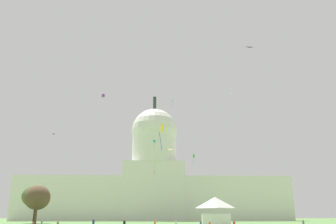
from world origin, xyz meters
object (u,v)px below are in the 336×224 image
Objects in this scene: kite_yellow_low at (162,131)px; kite_violet_high at (103,96)px; kite_blue_high at (172,102)px; event_tent at (216,212)px; kite_gold_mid at (170,151)px; person_grey_mid_center at (42,224)px; kite_white_high at (230,94)px; kite_orange_mid at (153,168)px; tree_west_far at (36,196)px; kite_black_high at (249,49)px; person_navy_front_right at (93,224)px; kite_green_mid at (194,157)px; capitol_building at (154,182)px; kite_magenta_mid at (55,135)px; tree_west_near at (38,198)px; kite_turquoise_mid at (154,142)px.

kite_violet_high reaches higher than kite_yellow_low.
kite_blue_high is at bearing 141.95° from kite_violet_high.
event_tent is 41.22m from kite_gold_mid.
person_grey_mid_center is 47.36m from kite_gold_mid.
event_tent is at bearing -71.00° from kite_gold_mid.
kite_white_high is 40.97m from kite_orange_mid.
kite_black_high is at bearing -31.81° from tree_west_far.
person_navy_front_right is 0.67× the size of kite_orange_mid.
kite_green_mid is 44.45m from kite_blue_high.
capitol_building reaches higher than kite_magenta_mid.
kite_green_mid is at bearing -172.13° from kite_yellow_low.
kite_green_mid reaches higher than tree_west_near.
event_tent is 70.89m from kite_white_high.
kite_white_high reaches higher than person_grey_mid_center.
tree_west_far is at bearing 38.79° from kite_magenta_mid.
kite_black_high reaches higher than tree_west_near.
kite_turquoise_mid reaches higher than kite_yellow_low.
kite_black_high is 82.54m from kite_blue_high.
kite_magenta_mid reaches higher than kite_gold_mid.
kite_green_mid is (27.54, 52.93, 22.96)m from person_navy_front_right.
kite_turquoise_mid is 1.91× the size of kite_orange_mid.
kite_magenta_mid is 44.92m from kite_orange_mid.
kite_gold_mid is at bearing -86.27° from capitol_building.
kite_magenta_mid is 0.51× the size of kite_gold_mid.
kite_yellow_low is (1.14, -136.57, -4.78)m from capitol_building.
kite_gold_mid is (28.31, 31.54, 21.14)m from person_grey_mid_center.
person_grey_mid_center is at bearing -1.41° from kite_black_high.
kite_blue_high is at bearing -84.92° from kite_black_high.
kite_orange_mid is at bearing 86.52° from person_navy_front_right.
kite_white_high is at bearing -7.10° from kite_turquoise_mid.
event_tent is 1.96× the size of kite_blue_high.
tree_west_far is at bearing -38.05° from kite_black_high.
kite_black_high is at bearing -74.62° from kite_green_mid.
capitol_building is at bearing -161.92° from kite_yellow_low.
capitol_building is at bearing 101.43° from event_tent.
kite_gold_mid is (43.84, -11.58, 13.24)m from tree_west_far.
kite_turquoise_mid reaches higher than person_grey_mid_center.
kite_turquoise_mid is 3.64× the size of kite_magenta_mid.
person_navy_front_right is (-25.20, 4.98, -2.26)m from event_tent.
kite_black_high is (36.90, 3.41, 43.10)m from person_navy_front_right.
person_navy_front_right is 101.91m from kite_blue_high.
kite_gold_mid is (5.05, -46.63, -12.39)m from kite_turquoise_mid.
kite_gold_mid reaches higher than tree_west_far.
person_navy_front_right is 0.45× the size of kite_green_mid.
kite_white_high is 0.66× the size of kite_gold_mid.
kite_turquoise_mid is at bearing -173.45° from kite_white_high.
tree_west_near is at bearing -82.40° from kite_turquoise_mid.
kite_orange_mid is at bearing -147.93° from kite_white_high.
kite_black_high is at bearing -47.90° from kite_gold_mid.
kite_white_high is at bearing 57.79° from person_navy_front_right.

